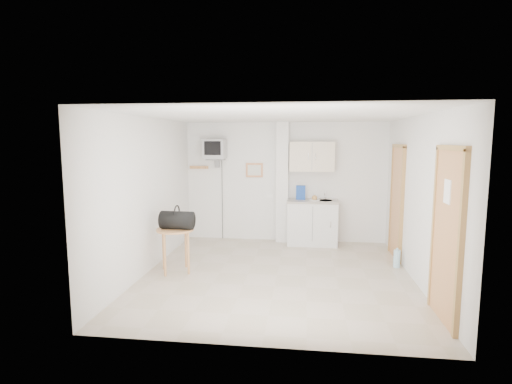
# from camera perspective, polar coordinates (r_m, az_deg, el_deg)

# --- Properties ---
(ground) EXTENTS (4.50, 4.50, 0.00)m
(ground) POSITION_cam_1_polar(r_m,az_deg,el_deg) (6.51, 3.02, -11.74)
(ground) COLOR #B7A592
(ground) RESTS_ON ground
(room_envelope) EXTENTS (4.24, 4.54, 2.55)m
(room_envelope) POSITION_cam_1_polar(r_m,az_deg,el_deg) (6.25, 5.37, 1.91)
(room_envelope) COLOR white
(room_envelope) RESTS_ON ground
(kitchenette) EXTENTS (1.03, 0.58, 2.10)m
(kitchenette) POSITION_cam_1_polar(r_m,az_deg,el_deg) (8.24, 8.03, -1.92)
(kitchenette) COLOR silver
(kitchenette) RESTS_ON ground
(crt_television) EXTENTS (0.44, 0.45, 2.15)m
(crt_television) POSITION_cam_1_polar(r_m,az_deg,el_deg) (8.37, -5.89, 6.05)
(crt_television) COLOR slate
(crt_television) RESTS_ON ground
(round_table) EXTENTS (0.60, 0.60, 0.72)m
(round_table) POSITION_cam_1_polar(r_m,az_deg,el_deg) (6.61, -11.46, -6.04)
(round_table) COLOR #B48247
(round_table) RESTS_ON ground
(duffel_bag) EXTENTS (0.54, 0.32, 0.39)m
(duffel_bag) POSITION_cam_1_polar(r_m,az_deg,el_deg) (6.53, -11.20, -3.94)
(duffel_bag) COLOR black
(duffel_bag) RESTS_ON round_table
(water_bottle) EXTENTS (0.11, 0.11, 0.33)m
(water_bottle) POSITION_cam_1_polar(r_m,az_deg,el_deg) (7.22, 19.47, -8.96)
(water_bottle) COLOR #A1CDDE
(water_bottle) RESTS_ON ground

